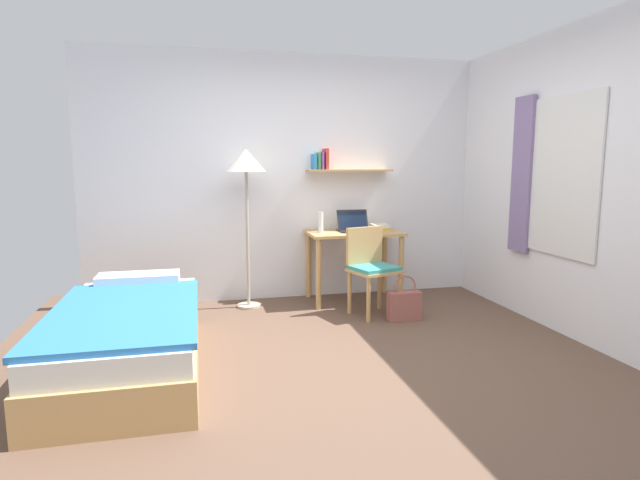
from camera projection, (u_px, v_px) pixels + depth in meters
ground_plane at (346, 364)px, 3.79m from camera, size 5.28×5.28×0.00m
wall_back at (296, 178)px, 5.55m from camera, size 4.40×0.27×2.60m
wall_right at (591, 183)px, 4.09m from camera, size 0.10×4.40×2.60m
bed at (129, 337)px, 3.66m from camera, size 0.97×1.96×0.54m
desk at (354, 245)px, 5.47m from camera, size 0.98×0.58×0.75m
desk_chair at (371, 266)px, 4.99m from camera, size 0.53×0.50×0.84m
standing_lamp at (246, 169)px, 5.09m from camera, size 0.39×0.39×1.60m
laptop at (354, 226)px, 5.48m from camera, size 0.34×0.24×0.22m
water_bottle at (321, 222)px, 5.34m from camera, size 0.06×0.06×0.22m
book_stack at (380, 227)px, 5.57m from camera, size 0.19×0.23×0.06m
handbag at (404, 305)px, 4.83m from camera, size 0.31×0.11×0.43m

